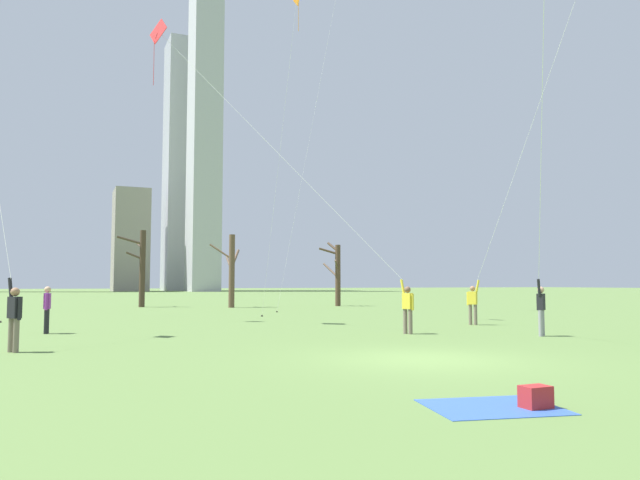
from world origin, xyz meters
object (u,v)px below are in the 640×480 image
at_px(distant_kite_low_near_trees_blue, 331,25).
at_px(bare_tree_right_of_center, 337,273).
at_px(bare_tree_center, 141,266).
at_px(bare_tree_leftmost, 232,269).
at_px(distant_kite_drifting_left_orange, 294,27).
at_px(kite_flyer_foreground_right_green, 7,263).
at_px(kite_flyer_foreground_left_yellow, 504,212).
at_px(bystander_strolling_midfield, 47,307).
at_px(kite_flyer_midfield_center_white, 542,260).
at_px(kite_flyer_midfield_right_red, 339,231).
at_px(picnic_spot, 517,401).

height_order(distant_kite_low_near_trees_blue, bare_tree_right_of_center, distant_kite_low_near_trees_blue).
xyz_separation_m(bare_tree_right_of_center, bare_tree_center, (-14.04, 3.85, 0.43)).
bearing_deg(bare_tree_leftmost, distant_kite_drifting_left_orange, -94.06).
bearing_deg(distant_kite_drifting_left_orange, kite_flyer_foreground_right_green, -141.91).
height_order(kite_flyer_foreground_left_yellow, distant_kite_drifting_left_orange, kite_flyer_foreground_left_yellow).
xyz_separation_m(distant_kite_drifting_left_orange, distant_kite_low_near_trees_blue, (5.41, 7.45, 4.13)).
bearing_deg(distant_kite_drifting_left_orange, bare_tree_leftmost, 85.94).
distance_m(bystander_strolling_midfield, bare_tree_right_of_center, 27.32).
height_order(kite_flyer_midfield_center_white, bare_tree_right_of_center, kite_flyer_midfield_center_white).
bearing_deg(kite_flyer_midfield_right_red, bare_tree_leftmost, 85.03).
relative_size(kite_flyer_midfield_center_white, kite_flyer_foreground_left_yellow, 0.61).
xyz_separation_m(kite_flyer_foreground_right_green, bare_tree_center, (6.65, 27.67, 0.75)).
distance_m(kite_flyer_midfield_center_white, distant_kite_low_near_trees_blue, 25.69).
bearing_deg(bare_tree_right_of_center, kite_flyer_foreground_right_green, -130.98).
relative_size(kite_flyer_foreground_right_green, picnic_spot, 5.62).
relative_size(bystander_strolling_midfield, picnic_spot, 0.79).
distance_m(bystander_strolling_midfield, distant_kite_low_near_trees_blue, 26.26).
height_order(distant_kite_drifting_left_orange, distant_kite_low_near_trees_blue, distant_kite_low_near_trees_blue).
bearing_deg(kite_flyer_midfield_right_red, distant_kite_drifting_left_orange, 83.05).
distance_m(bystander_strolling_midfield, bare_tree_leftmost, 22.47).
relative_size(kite_flyer_foreground_right_green, bare_tree_right_of_center, 2.33).
distance_m(kite_flyer_midfield_right_red, picnic_spot, 13.78).
bearing_deg(bare_tree_center, bare_tree_leftmost, -30.47).
distance_m(kite_flyer_foreground_left_yellow, distant_kite_drifting_left_orange, 13.81).
relative_size(picnic_spot, bare_tree_leftmost, 0.39).
distance_m(kite_flyer_foreground_left_yellow, bare_tree_right_of_center, 22.81).
distance_m(bystander_strolling_midfield, distant_kite_drifting_left_orange, 17.47).
bearing_deg(kite_flyer_midfield_right_red, picnic_spot, -104.70).
bearing_deg(picnic_spot, bare_tree_right_of_center, 68.76).
xyz_separation_m(kite_flyer_midfield_right_red, kite_flyer_foreground_left_yellow, (7.01, -0.65, 0.96)).
bearing_deg(kite_flyer_foreground_left_yellow, bare_tree_leftmost, 102.49).
bearing_deg(kite_flyer_midfield_center_white, picnic_spot, -135.96).
xyz_separation_m(distant_kite_drifting_left_orange, bare_tree_leftmost, (1.08, 15.27, -11.54)).
height_order(bare_tree_right_of_center, bare_tree_leftmost, bare_tree_leftmost).
bearing_deg(kite_flyer_foreground_right_green, bare_tree_leftmost, 62.70).
distance_m(kite_flyer_foreground_left_yellow, bystander_strolling_midfield, 17.50).
xyz_separation_m(kite_flyer_foreground_right_green, kite_flyer_midfield_right_red, (10.57, 1.96, 1.37)).
bearing_deg(kite_flyer_midfield_center_white, kite_flyer_foreground_right_green, 166.33).
xyz_separation_m(kite_flyer_foreground_right_green, distant_kite_drifting_left_orange, (11.42, 8.95, 12.05)).
relative_size(kite_flyer_foreground_right_green, bare_tree_leftmost, 2.20).
bearing_deg(bare_tree_right_of_center, kite_flyer_midfield_center_white, -102.18).
height_order(distant_kite_drifting_left_orange, bare_tree_leftmost, distant_kite_drifting_left_orange).
distance_m(distant_kite_drifting_left_orange, picnic_spot, 24.80).
bearing_deg(bare_tree_center, kite_flyer_midfield_center_white, -75.43).
distance_m(kite_flyer_midfield_center_white, picnic_spot, 10.81).
bearing_deg(kite_flyer_midfield_right_red, bystander_strolling_midfield, 162.15).
relative_size(distant_kite_drifting_left_orange, bare_tree_right_of_center, 3.28).
distance_m(kite_flyer_foreground_right_green, picnic_spot, 13.26).
distance_m(kite_flyer_midfield_right_red, kite_flyer_foreground_left_yellow, 7.11).
height_order(kite_flyer_midfield_right_red, distant_kite_low_near_trees_blue, distant_kite_low_near_trees_blue).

